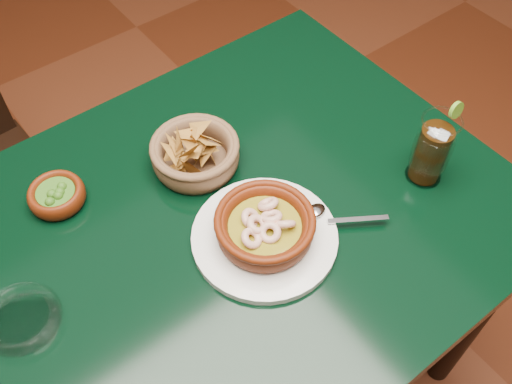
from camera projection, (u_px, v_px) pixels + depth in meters
dining_table at (190, 274)px, 1.06m from camera, size 1.20×0.80×0.75m
shrimp_plate at (265, 229)px, 0.96m from camera, size 0.32×0.25×0.07m
chip_basket at (195, 154)px, 1.07m from camera, size 0.20×0.20×0.13m
guacamole_ramekin at (57, 195)px, 1.02m from camera, size 0.12×0.12×0.04m
cola_drink at (432, 150)px, 1.02m from camera, size 0.15×0.15×0.17m
glass_ashtray at (22, 319)px, 0.88m from camera, size 0.13×0.13×0.03m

